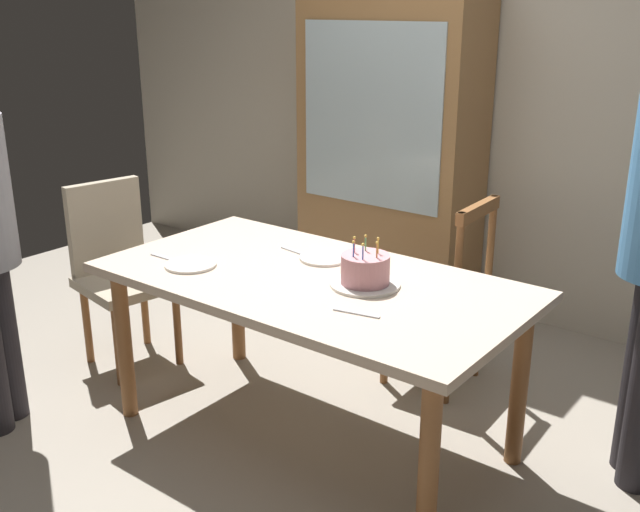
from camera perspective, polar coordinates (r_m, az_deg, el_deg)
The scene contains 12 objects.
ground at distance 3.37m, azimuth -0.69°, elevation -13.65°, with size 6.40×6.40×0.00m, color #9E9384.
back_wall at distance 4.48m, azimuth 14.40°, elevation 11.71°, with size 6.40×0.10×2.60m, color beige.
dining_table at distance 3.07m, azimuth -0.74°, elevation -3.10°, with size 1.77×0.93×0.75m.
birthday_cake at distance 2.93m, azimuth 3.49°, elevation -1.20°, with size 0.28×0.28×0.20m.
plate_near_celebrant at distance 3.21m, azimuth -9.93°, elevation -0.66°, with size 0.22×0.22×0.01m, color white.
plate_far_side at distance 3.24m, azimuth 0.33°, elevation -0.14°, with size 0.22×0.22×0.01m, color white.
fork_near_celebrant at distance 3.32m, azimuth -11.82°, elevation -0.15°, with size 0.18×0.02×0.01m, color silver.
fork_far_side at distance 3.33m, azimuth -1.92°, elevation 0.34°, with size 0.18×0.02×0.01m, color silver.
fork_near_guest at distance 2.68m, azimuth 2.82°, elevation -4.41°, with size 0.18×0.02×0.01m, color silver.
chair_spindle_back at distance 3.67m, azimuth 9.17°, elevation -3.06°, with size 0.46×0.46×0.95m.
chair_upholstered at distance 3.98m, azimuth -15.23°, elevation -0.59°, with size 0.51×0.51×0.95m.
china_cabinet at distance 4.56m, azimuth 5.38°, elevation 7.90°, with size 1.10×0.45×1.90m.
Camera 1 is at (1.77, -2.23, 1.82)m, focal length 41.63 mm.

